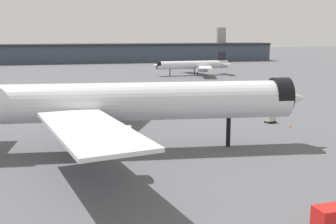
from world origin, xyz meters
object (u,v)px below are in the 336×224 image
Objects in this scene: traffic_cone_near_nose at (290,126)px; baggage_cart_trailing at (270,119)px; airliner_far_taxiway at (193,65)px; airliner_near_gate at (120,103)px.

baggage_cart_trailing is at bearing 103.79° from traffic_cone_near_nose.
airliner_far_taxiway is at bearing 79.36° from traffic_cone_near_nose.
airliner_far_taxiway reaches higher than baggage_cart_trailing.
airliner_near_gate is at bearing -174.96° from baggage_cart_trailing.
airliner_far_taxiway reaches higher than traffic_cone_near_nose.
airliner_near_gate reaches higher than airliner_far_taxiway.
traffic_cone_near_nose is at bearing 81.65° from airliner_far_taxiway.
airliner_near_gate is at bearing -171.27° from traffic_cone_near_nose.
airliner_far_taxiway is 111.43m from baggage_cart_trailing.
baggage_cart_trailing is (-23.05, -108.95, -4.06)m from airliner_far_taxiway.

